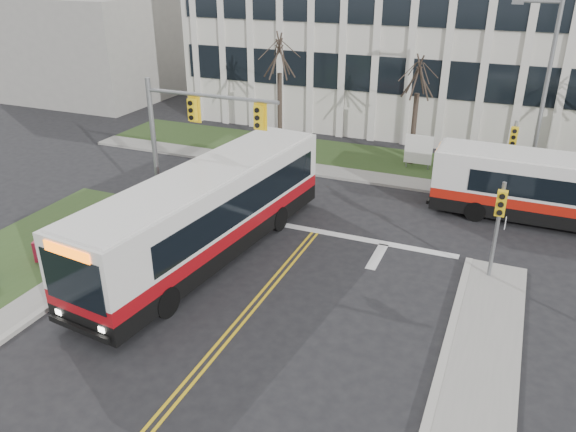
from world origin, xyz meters
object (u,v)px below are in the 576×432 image
at_px(bus_main, 208,215).
at_px(bus_cross, 566,193).
at_px(directory_sign, 418,150).
at_px(streetlight, 541,90).
at_px(newspaper_box_red, 42,252).

xyz_separation_m(bus_main, bus_cross, (12.91, 8.41, -0.24)).
distance_m(bus_main, bus_cross, 15.41).
xyz_separation_m(directory_sign, bus_main, (-5.70, -12.90, 0.56)).
relative_size(streetlight, newspaper_box_red, 9.68).
distance_m(bus_main, newspaper_box_red, 6.52).
bearing_deg(directory_sign, bus_cross, -31.94).
distance_m(directory_sign, newspaper_box_red, 19.59).
bearing_deg(streetlight, bus_cross, -62.25).
bearing_deg(newspaper_box_red, bus_main, 6.47).
distance_m(streetlight, bus_cross, 5.17).
distance_m(streetlight, directory_sign, 6.96).
relative_size(directory_sign, bus_main, 0.15).
height_order(directory_sign, newspaper_box_red, directory_sign).
bearing_deg(bus_main, newspaper_box_red, -144.86).
relative_size(streetlight, bus_main, 0.71).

